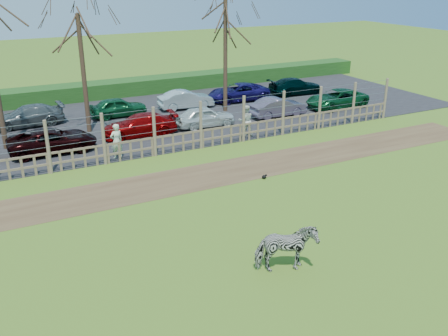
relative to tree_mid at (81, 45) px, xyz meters
name	(u,v)px	position (x,y,z in m)	size (l,w,h in m)	color
ground	(231,223)	(2.00, -13.50, -4.87)	(120.00, 120.00, 0.00)	olive
dirt_strip	(183,180)	(2.00, -9.00, -4.86)	(34.00, 2.80, 0.01)	brown
asphalt	(119,123)	(2.00, 1.00, -4.85)	(44.00, 13.00, 0.04)	#232326
hedge	(91,91)	(2.00, 8.00, -4.32)	(46.00, 2.00, 1.10)	#1E4716
fence	(155,140)	(2.00, -5.50, -4.06)	(30.16, 0.16, 2.50)	brown
tree_mid	(81,45)	(0.00, 0.00, 0.00)	(4.80, 4.80, 6.83)	#3D2B1E
tree_right	(225,29)	(9.00, 0.50, 0.37)	(4.80, 4.80, 7.35)	#3D2B1E
zebra	(286,249)	(2.01, -17.01, -4.09)	(0.83, 1.83, 1.55)	gray
visitor_a	(116,141)	(0.22, -5.02, -3.96)	(0.63, 0.41, 1.72)	beige
visitor_b	(246,121)	(7.54, -4.79, -3.96)	(0.84, 0.65, 1.72)	beige
crow	(264,177)	(5.26, -10.49, -4.77)	(0.24, 0.18, 0.20)	black
car_2	(53,141)	(-2.42, -2.71, -4.23)	(1.99, 4.32, 1.20)	black
car_3	(140,125)	(2.32, -2.11, -4.23)	(1.68, 4.13, 1.20)	#860405
car_4	(205,117)	(6.29, -2.16, -4.23)	(1.42, 3.52, 1.20)	silver
car_5	(278,107)	(11.28, -2.26, -4.23)	(1.27, 3.64, 1.20)	#5E5367
car_6	(337,99)	(15.98, -2.20, -4.23)	(1.99, 4.32, 1.20)	#0C4C23
car_9	(28,116)	(-2.93, 2.70, -4.23)	(1.68, 4.13, 1.20)	#545D5C
car_10	(118,107)	(2.39, 2.31, -4.23)	(1.42, 3.52, 1.20)	#0F5229
car_11	(186,99)	(6.93, 2.22, -4.23)	(1.27, 3.64, 1.20)	#B1C4C1
car_12	(238,92)	(11.07, 2.49, -4.23)	(1.99, 4.32, 1.20)	#161051
car_13	(295,86)	(15.77, 2.32, -4.23)	(1.68, 4.13, 1.20)	black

